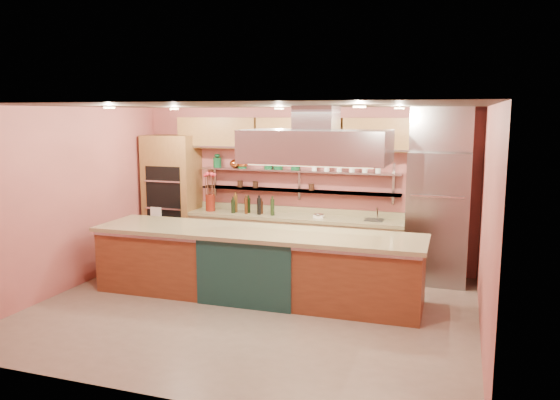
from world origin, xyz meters
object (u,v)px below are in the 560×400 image
(flower_vase, at_px, (210,203))
(kitchen_scale, at_px, (319,215))
(island, at_px, (256,264))
(green_canister, at_px, (278,164))
(refrigerator, at_px, (438,218))
(copper_kettle, at_px, (235,164))

(flower_vase, bearing_deg, kitchen_scale, 0.00)
(island, height_order, green_canister, green_canister)
(refrigerator, height_order, flower_vase, refrigerator)
(copper_kettle, bearing_deg, green_canister, 0.00)
(flower_vase, xyz_separation_m, copper_kettle, (0.40, 0.22, 0.71))
(kitchen_scale, bearing_deg, island, -122.01)
(kitchen_scale, bearing_deg, refrigerator, -14.40)
(kitchen_scale, bearing_deg, green_canister, 150.73)
(kitchen_scale, height_order, copper_kettle, copper_kettle)
(refrigerator, distance_m, flower_vase, 4.00)
(island, bearing_deg, refrigerator, 32.29)
(flower_vase, bearing_deg, green_canister, 10.09)
(refrigerator, relative_size, island, 0.44)
(flower_vase, relative_size, green_canister, 1.56)
(island, distance_m, kitchen_scale, 1.78)
(flower_vase, distance_m, green_canister, 1.45)
(refrigerator, bearing_deg, flower_vase, 179.86)
(island, distance_m, copper_kettle, 2.52)
(refrigerator, xyz_separation_m, flower_vase, (-4.00, 0.01, 0.03))
(refrigerator, height_order, kitchen_scale, refrigerator)
(kitchen_scale, bearing_deg, copper_kettle, 158.28)
(refrigerator, xyz_separation_m, copper_kettle, (-3.60, 0.23, 0.74))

